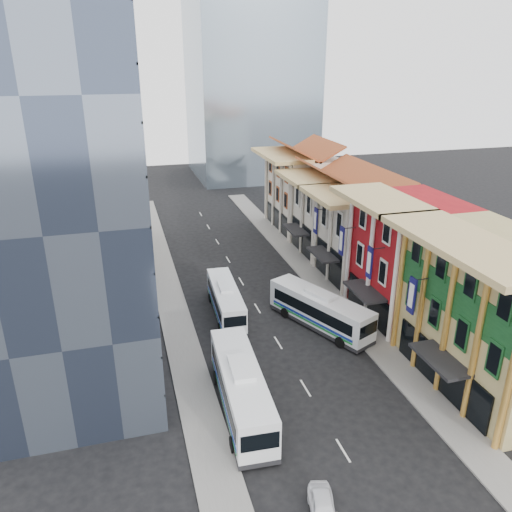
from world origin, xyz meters
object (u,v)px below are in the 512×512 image
object	(u,v)px
bus_left_near	(241,388)
bus_left_far	(226,300)
shophouse_tan	(495,316)
sedan_left	(323,509)
office_tower	(61,184)
bus_right	(320,309)

from	to	relation	value
bus_left_near	bus_left_far	bearing A→B (deg)	84.98
shophouse_tan	bus_left_near	size ratio (longest dim) A/B	1.15
shophouse_tan	sedan_left	size ratio (longest dim) A/B	3.80
bus_left_near	sedan_left	bearing A→B (deg)	-75.13
sedan_left	office_tower	bearing A→B (deg)	135.45
bus_right	sedan_left	bearing A→B (deg)	-136.14
office_tower	sedan_left	bearing A→B (deg)	-58.65
shophouse_tan	sedan_left	world-z (taller)	shophouse_tan
bus_left_near	sedan_left	distance (m)	10.58
bus_right	office_tower	bearing A→B (deg)	149.80
bus_left_near	bus_left_far	xyz separation A→B (m)	(2.07, 14.80, -0.29)
office_tower	bus_left_far	distance (m)	19.21
office_tower	bus_left_near	size ratio (longest dim) A/B	2.47
bus_right	sedan_left	size ratio (longest dim) A/B	3.15
bus_left_near	bus_left_far	size ratio (longest dim) A/B	1.17
bus_right	sedan_left	distance (m)	21.79
bus_right	sedan_left	world-z (taller)	bus_right
office_tower	bus_left_near	bearing A→B (deg)	-46.62
bus_left_far	bus_right	size ratio (longest dim) A/B	0.90
shophouse_tan	sedan_left	xyz separation A→B (m)	(-17.33, -8.44, -5.37)
office_tower	bus_left_far	bearing A→B (deg)	10.94
bus_right	sedan_left	xyz separation A→B (m)	(-8.09, -20.20, -1.23)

